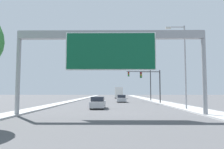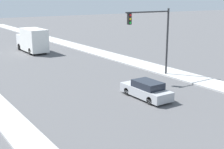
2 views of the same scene
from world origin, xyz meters
The scene contains 4 objects.
sidewalk_right centered at (9.50, 60.00, 0.07)m, with size 3.00×120.00×0.15m.
car_far_right centered at (1.75, 43.20, 0.69)m, with size 1.80×4.74×1.47m.
truck_box_primary centered at (1.75, 69.37, 1.78)m, with size 2.50×7.36×3.53m.
traffic_light_mid_block centered at (6.83, 48.00, 4.72)m, with size 5.47×0.32×6.94m.
Camera 2 is at (-14.15, 24.58, 8.09)m, focal length 50.00 mm.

